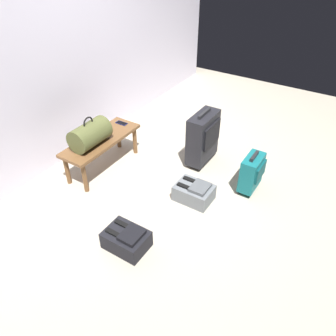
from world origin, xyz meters
name	(u,v)px	position (x,y,z in m)	size (l,w,h in m)	color
ground_plane	(190,185)	(0.00, 0.00, 0.00)	(6.60, 6.60, 0.00)	#B2A893
back_wall	(64,32)	(0.00, 1.60, 1.40)	(6.00, 0.10, 2.80)	silver
bench	(102,143)	(-0.25, 1.02, 0.33)	(1.00, 0.36, 0.39)	brown
duffel_bag_olive	(90,134)	(-0.40, 1.02, 0.52)	(0.44, 0.26, 0.34)	#51562D
cell_phone	(122,123)	(0.15, 1.05, 0.39)	(0.07, 0.14, 0.01)	#191E4C
suitcase_upright_charcoal	(203,137)	(0.46, 0.10, 0.34)	(0.46, 0.23, 0.67)	black
suitcase_small_teal	(252,172)	(0.27, -0.58, 0.24)	(0.32, 0.19, 0.46)	#14666B
backpack_dark	(127,239)	(-1.07, 0.05, 0.09)	(0.28, 0.38, 0.21)	black
backpack_grey	(194,192)	(-0.19, -0.15, 0.09)	(0.28, 0.38, 0.21)	slate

